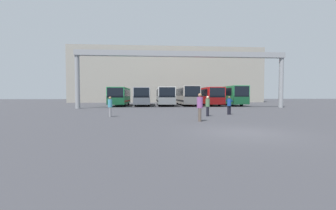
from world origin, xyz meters
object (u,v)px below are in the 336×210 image
bus_slot_0 (120,95)px  bus_slot_4 (207,95)px  pedestrian_mid_left (208,106)px  pedestrian_near_right (110,106)px  bus_slot_2 (165,95)px  bus_slot_3 (186,95)px  pedestrian_far_center (229,105)px  pedestrian_near_left (200,107)px  bus_slot_5 (228,95)px  bus_slot_1 (143,95)px

bus_slot_0 → bus_slot_4: bearing=3.9°
bus_slot_0 → pedestrian_mid_left: 22.26m
pedestrian_mid_left → pedestrian_near_right: bearing=121.4°
bus_slot_2 → bus_slot_3: 3.78m
pedestrian_mid_left → bus_slot_4: bearing=17.7°
pedestrian_far_center → bus_slot_2: bearing=109.1°
bus_slot_4 → pedestrian_mid_left: bus_slot_4 is taller
bus_slot_4 → pedestrian_near_left: size_ratio=6.61×
pedestrian_mid_left → pedestrian_far_center: 2.72m
bus_slot_2 → pedestrian_mid_left: (2.23, -20.88, -0.87)m
bus_slot_0 → bus_slot_4: (15.11, 1.03, 0.02)m
bus_slot_0 → bus_slot_5: bus_slot_5 is taller
bus_slot_1 → pedestrian_far_center: bus_slot_1 is taller
bus_slot_2 → pedestrian_near_right: bus_slot_2 is taller
bus_slot_4 → pedestrian_far_center: bus_slot_4 is taller
bus_slot_1 → bus_slot_3: bus_slot_3 is taller
bus_slot_1 → bus_slot_5: bearing=0.7°
bus_slot_4 → pedestrian_near_right: size_ratio=7.54×
pedestrian_near_left → bus_slot_1: bearing=-159.0°
bus_slot_1 → pedestrian_near_left: bus_slot_1 is taller
bus_slot_2 → pedestrian_near_left: bus_slot_2 is taller
pedestrian_near_left → pedestrian_mid_left: bearing=168.4°
bus_slot_3 → pedestrian_mid_left: 21.12m
bus_slot_4 → pedestrian_far_center: 19.84m
bus_slot_4 → pedestrian_near_left: bearing=-105.4°
bus_slot_1 → pedestrian_mid_left: (6.01, -20.95, -0.83)m
bus_slot_2 → bus_slot_5: bus_slot_5 is taller
bus_slot_5 → pedestrian_mid_left: bearing=-113.3°
bus_slot_0 → pedestrian_far_center: size_ratio=6.20×
bus_slot_0 → bus_slot_5: (18.88, 1.14, 0.15)m
bus_slot_2 → bus_slot_5: size_ratio=0.96×
bus_slot_3 → pedestrian_far_center: bus_slot_3 is taller
bus_slot_1 → pedestrian_near_left: 24.94m
bus_slot_2 → bus_slot_3: bearing=2.4°
pedestrian_mid_left → pedestrian_far_center: (2.32, 1.42, -0.01)m
bus_slot_2 → pedestrian_mid_left: size_ratio=7.20×
pedestrian_mid_left → pedestrian_near_left: pedestrian_near_left is taller
bus_slot_5 → bus_slot_2: bearing=-178.8°
bus_slot_1 → bus_slot_4: bus_slot_4 is taller
bus_slot_1 → pedestrian_near_left: (4.57, -24.50, -0.73)m
bus_slot_0 → pedestrian_near_right: 20.02m
bus_slot_0 → bus_slot_3: size_ratio=0.83×
bus_slot_2 → pedestrian_near_right: bearing=-105.2°
bus_slot_0 → pedestrian_near_right: bus_slot_0 is taller
bus_slot_0 → pedestrian_mid_left: size_ratio=6.11×
bus_slot_5 → pedestrian_near_left: size_ratio=6.74×
bus_slot_5 → pedestrian_near_right: 27.07m
pedestrian_near_left → pedestrian_far_center: bearing=153.3°
bus_slot_2 → bus_slot_1: bearing=178.9°
pedestrian_near_right → pedestrian_mid_left: 7.89m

